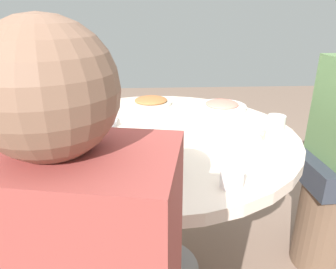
% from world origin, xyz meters
% --- Properties ---
extents(round_dining_table, '(1.15, 1.15, 0.76)m').
position_xyz_m(round_dining_table, '(0.00, 0.00, 0.63)').
color(round_dining_table, '#99999E').
rests_on(round_dining_table, ground).
extents(rice_bowl, '(0.30, 0.30, 0.10)m').
position_xyz_m(rice_bowl, '(0.35, -0.11, 0.81)').
color(rice_bowl, '#B2B5BA').
rests_on(rice_bowl, round_dining_table).
extents(soup_bowl, '(0.29, 0.29, 0.06)m').
position_xyz_m(soup_bowl, '(0.04, 0.29, 0.79)').
color(soup_bowl, white).
rests_on(soup_bowl, round_dining_table).
extents(dish_stirfry, '(0.21, 0.21, 0.04)m').
position_xyz_m(dish_stirfry, '(-0.11, -0.28, 0.78)').
color(dish_stirfry, silver).
rests_on(dish_stirfry, round_dining_table).
extents(dish_tofu_braise, '(0.22, 0.22, 0.04)m').
position_xyz_m(dish_tofu_braise, '(-0.40, -0.02, 0.78)').
color(dish_tofu_braise, silver).
rests_on(dish_tofu_braise, round_dining_table).
extents(dish_shrimp, '(0.24, 0.24, 0.05)m').
position_xyz_m(dish_shrimp, '(-0.29, 0.34, 0.78)').
color(dish_shrimp, white).
rests_on(dish_shrimp, round_dining_table).
extents(green_bottle, '(0.08, 0.08, 0.23)m').
position_xyz_m(green_bottle, '(0.20, -0.30, 0.86)').
color(green_bottle, '#369145').
rests_on(green_bottle, round_dining_table).
extents(tea_cup_near, '(0.08, 0.08, 0.06)m').
position_xyz_m(tea_cup_near, '(-0.42, -0.32, 0.79)').
color(tea_cup_near, white).
rests_on(tea_cup_near, round_dining_table).
extents(tea_cup_far, '(0.08, 0.08, 0.06)m').
position_xyz_m(tea_cup_far, '(-0.01, 0.51, 0.79)').
color(tea_cup_far, silver).
rests_on(tea_cup_far, round_dining_table).
extents(tea_cup_side, '(0.07, 0.07, 0.05)m').
position_xyz_m(tea_cup_side, '(0.44, 0.21, 0.79)').
color(tea_cup_side, white).
rests_on(tea_cup_side, round_dining_table).
extents(stool_for_diner_left, '(0.30, 0.30, 0.47)m').
position_xyz_m(stool_for_diner_left, '(-0.03, 0.85, 0.23)').
color(stool_for_diner_left, brown).
rests_on(stool_for_diner_left, ground).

